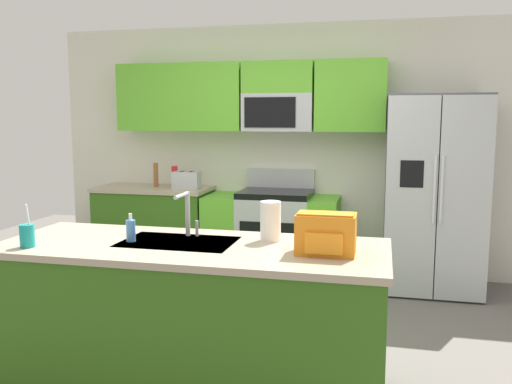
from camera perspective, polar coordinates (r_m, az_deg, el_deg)
ground_plane at (r=4.03m, az=-1.39°, el=-16.16°), size 9.00×9.00×0.00m
kitchen_wall_unit at (r=5.75m, az=2.45°, el=6.18°), size 5.20×0.43×2.60m
back_counter at (r=5.99m, az=-10.60°, el=-3.73°), size 1.22×0.63×0.90m
range_oven at (r=5.60m, az=1.69°, el=-4.49°), size 1.36×0.61×1.10m
refrigerator at (r=5.36m, az=18.21°, el=-0.21°), size 0.90×0.76×1.85m
island_counter at (r=3.35m, az=-6.74°, el=-12.95°), size 2.29×0.87×0.90m
toaster at (r=5.71m, az=-7.31°, el=1.26°), size 0.28×0.16×0.18m
pepper_mill at (r=5.89m, az=-10.50°, el=1.77°), size 0.05×0.05×0.26m
bottle_red at (r=5.85m, az=-8.56°, el=1.62°), size 0.06×0.06×0.23m
sink_faucet at (r=3.39m, az=-7.29°, el=-1.91°), size 0.08×0.21×0.28m
drink_cup_teal at (r=3.38m, az=-22.95°, el=-4.24°), size 0.08×0.08×0.25m
soap_dispenser at (r=3.34m, az=-13.04°, el=-3.94°), size 0.06×0.06×0.17m
paper_towel_roll at (r=3.26m, az=1.54°, el=-3.09°), size 0.12×0.12×0.24m
backpack at (r=2.97m, az=7.37°, el=-4.28°), size 0.32×0.22×0.23m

